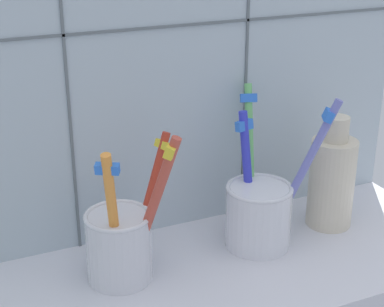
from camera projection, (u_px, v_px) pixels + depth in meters
The scene contains 5 objects.
counter_slab at pixel (203, 280), 66.50cm from camera, with size 64.00×22.00×2.00cm, color silver.
tile_wall_back at pixel (158, 62), 68.45cm from camera, with size 64.00×2.20×45.00cm.
toothbrush_cup_left at pixel (121, 241), 63.54cm from camera, with size 10.20×8.29×16.68cm.
toothbrush_cup_right at pixel (259, 210), 70.17cm from camera, with size 11.65×11.57×17.85cm.
ceramic_vase at pixel (332, 179), 74.06cm from camera, with size 5.54×5.54×13.99cm.
Camera 1 is at (-24.16, -50.83, 39.04)cm, focal length 57.26 mm.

